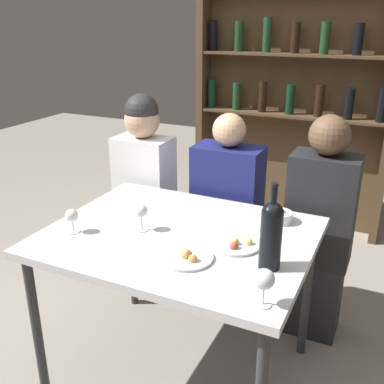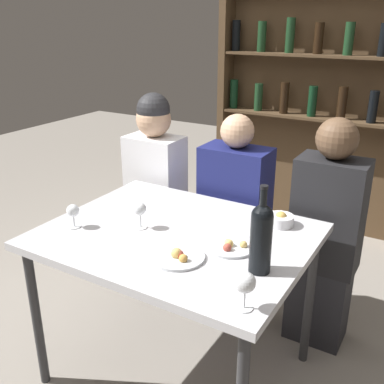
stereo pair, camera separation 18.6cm
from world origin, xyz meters
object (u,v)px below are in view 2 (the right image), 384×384
(wine_glass_2, at_px, (245,284))
(seated_person_right, at_px, (325,241))
(seated_person_left, at_px, (156,195))
(wine_bottle, at_px, (261,235))
(food_plate_1, at_px, (231,246))
(wine_glass_0, at_px, (73,212))
(food_plate_0, at_px, (178,256))
(snack_bowl, at_px, (281,220))
(wine_glass_1, at_px, (140,210))
(seated_person_center, at_px, (234,224))

(wine_glass_2, relative_size, seated_person_right, 0.11)
(wine_glass_2, relative_size, seated_person_left, 0.11)
(wine_bottle, xyz_separation_m, food_plate_1, (-0.18, 0.11, -0.14))
(wine_glass_0, bearing_deg, wine_glass_2, -10.17)
(wine_glass_0, bearing_deg, wine_bottle, 5.11)
(food_plate_0, bearing_deg, seated_person_right, 64.78)
(wine_bottle, distance_m, seated_person_right, 0.81)
(seated_person_right, bearing_deg, wine_glass_0, -139.54)
(food_plate_0, distance_m, snack_bowl, 0.56)
(wine_glass_1, relative_size, seated_person_left, 0.10)
(wine_bottle, bearing_deg, wine_glass_2, -78.50)
(food_plate_0, bearing_deg, wine_glass_2, -24.35)
(wine_glass_0, xyz_separation_m, food_plate_0, (0.57, -0.00, -0.07))
(wine_glass_0, height_order, seated_person_left, seated_person_left)
(wine_glass_2, bearing_deg, wine_glass_1, 154.43)
(food_plate_1, bearing_deg, snack_bowl, 72.28)
(wine_glass_2, xyz_separation_m, seated_person_center, (-0.50, 0.98, -0.31))
(wine_bottle, height_order, wine_glass_0, wine_bottle)
(food_plate_0, height_order, seated_person_right, seated_person_right)
(wine_glass_1, distance_m, seated_person_center, 0.74)
(wine_glass_1, bearing_deg, wine_bottle, -6.68)
(wine_bottle, xyz_separation_m, seated_person_left, (-1.00, 0.73, -0.29))
(wine_bottle, distance_m, wine_glass_1, 0.62)
(wine_glass_1, distance_m, food_plate_1, 0.45)
(wine_glass_2, xyz_separation_m, food_plate_1, (-0.23, 0.36, -0.09))
(food_plate_0, distance_m, seated_person_left, 1.08)
(snack_bowl, xyz_separation_m, seated_person_center, (-0.38, 0.31, -0.24))
(wine_glass_1, bearing_deg, food_plate_1, 4.91)
(snack_bowl, bearing_deg, wine_glass_2, -79.58)
(wine_glass_1, distance_m, seated_person_right, 0.99)
(snack_bowl, relative_size, seated_person_right, 0.10)
(seated_person_center, bearing_deg, seated_person_right, 0.00)
(food_plate_1, bearing_deg, wine_glass_1, -175.09)
(wine_glass_0, xyz_separation_m, food_plate_1, (0.71, 0.19, -0.07))
(seated_person_center, bearing_deg, wine_glass_2, -62.77)
(food_plate_0, relative_size, snack_bowl, 1.82)
(food_plate_0, distance_m, food_plate_1, 0.24)
(wine_glass_2, bearing_deg, wine_glass_0, 169.83)
(seated_person_left, relative_size, seated_person_right, 1.02)
(wine_glass_1, height_order, snack_bowl, wine_glass_1)
(wine_glass_0, height_order, seated_person_center, seated_person_center)
(wine_glass_1, bearing_deg, food_plate_0, -27.01)
(food_plate_0, relative_size, food_plate_1, 1.02)
(wine_glass_1, bearing_deg, seated_person_left, 120.25)
(snack_bowl, bearing_deg, seated_person_left, 161.75)
(wine_glass_1, bearing_deg, wine_glass_2, -25.57)
(wine_glass_0, height_order, wine_glass_2, wine_glass_2)
(wine_glass_1, height_order, wine_glass_2, wine_glass_2)
(wine_bottle, bearing_deg, wine_glass_1, 173.32)
(wine_bottle, height_order, food_plate_0, wine_bottle)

